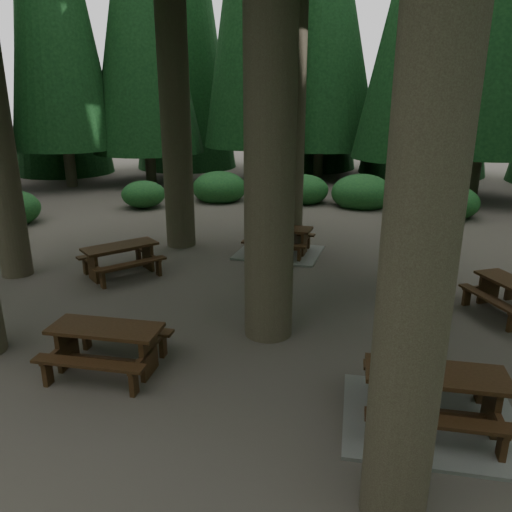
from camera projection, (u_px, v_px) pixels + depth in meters
The scene contains 7 objects.
ground at pixel (226, 326), 9.21m from camera, with size 80.00×80.00×0.00m, color #4A433C.
picnic_table_a at pixel (432, 407), 6.40m from camera, with size 2.77×2.56×0.76m.
picnic_table_b at pixel (121, 255), 11.66m from camera, with size 1.84×2.04×0.73m.
picnic_table_c at pixel (279, 245), 13.32m from camera, with size 2.58×2.32×0.73m.
picnic_table_d at pixel (512, 293), 9.55m from camera, with size 1.98×1.95×0.67m.
picnic_table_e at pixel (106, 341), 7.60m from camera, with size 2.08×1.90×0.73m.
shrub_ring at pixel (280, 301), 9.31m from camera, with size 23.86×24.64×1.49m.
Camera 1 is at (5.08, -6.66, 4.07)m, focal length 35.00 mm.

